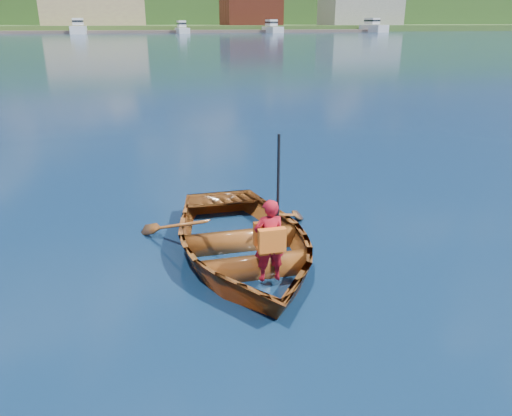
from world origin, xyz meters
TOP-DOWN VIEW (x-y plane):
  - ground at (0.00, 0.00)m, footprint 600.00×600.00m
  - rowboat at (0.48, -0.73)m, footprint 2.90×4.00m
  - child_paddler at (0.62, -1.63)m, footprint 0.40×0.34m
  - shoreline at (0.00, 236.61)m, footprint 400.00×140.00m
  - dock at (0.63, 148.00)m, footprint 160.04×10.10m
  - waterfront_buildings at (-7.74, 165.00)m, footprint 202.00×16.00m
  - marina_yachts at (13.42, 143.31)m, footprint 143.13×13.70m

SIDE VIEW (x-z plane):
  - ground at x=0.00m, z-range 0.00..0.00m
  - rowboat at x=0.48m, z-range -0.15..0.67m
  - dock at x=0.63m, z-range 0.00..0.80m
  - child_paddler at x=0.62m, z-range -0.27..1.58m
  - marina_yachts at x=13.42m, z-range -0.81..3.63m
  - waterfront_buildings at x=-7.74m, z-range 0.74..14.74m
  - shoreline at x=0.00m, z-range -0.68..21.32m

